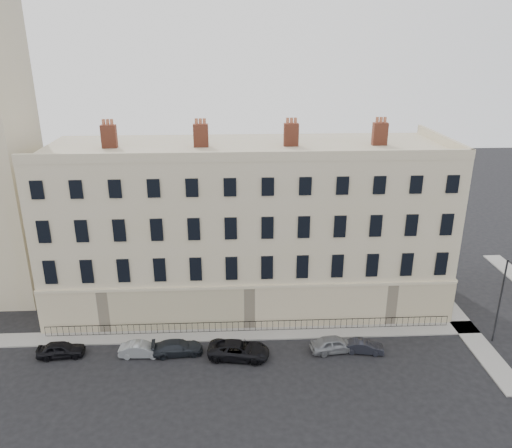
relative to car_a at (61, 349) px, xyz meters
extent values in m
plane|color=black|center=(21.29, -2.60, -0.63)|extent=(160.00, 160.00, 0.00)
cube|color=#C7BA94|center=(15.29, 9.40, 6.87)|extent=(36.00, 12.00, 15.00)
cube|color=beige|center=(15.29, 3.32, 1.37)|extent=(36.10, 0.18, 4.00)
cube|color=beige|center=(33.37, 9.40, 1.37)|extent=(0.18, 12.10, 4.00)
cube|color=#C7BA94|center=(15.29, 3.55, 14.77)|extent=(36.00, 0.35, 0.80)
cube|color=#C7BA94|center=(33.14, 9.40, 14.77)|extent=(0.35, 12.00, 0.80)
cube|color=brown|center=(3.29, 9.40, 15.37)|extent=(1.30, 0.70, 2.00)
cube|color=brown|center=(11.29, 9.40, 15.37)|extent=(1.30, 0.70, 2.00)
cube|color=brown|center=(19.29, 9.40, 15.37)|extent=(1.30, 0.70, 2.00)
cube|color=brown|center=(27.29, 9.40, 15.37)|extent=(1.30, 0.70, 2.00)
cube|color=gray|center=(11.29, 2.40, -0.57)|extent=(48.00, 2.00, 0.12)
cube|color=gray|center=(34.29, 5.40, -0.57)|extent=(2.00, 24.00, 0.12)
cube|color=black|center=(15.29, 2.80, 0.39)|extent=(35.00, 0.04, 0.04)
cube|color=black|center=(15.29, 2.80, -0.51)|extent=(35.00, 0.04, 0.04)
imported|color=black|center=(0.00, 0.00, 0.00)|extent=(3.82, 1.76, 1.27)
imported|color=gray|center=(6.44, -0.25, -0.05)|extent=(3.58, 1.35, 1.17)
imported|color=black|center=(9.31, -0.15, -0.04)|extent=(4.22, 2.03, 1.19)
imported|color=black|center=(14.26, -0.86, 0.05)|extent=(5.19, 2.94, 1.37)
imported|color=gray|center=(22.08, -0.40, 0.04)|extent=(4.11, 2.07, 1.34)
imported|color=black|center=(24.42, -0.68, -0.10)|extent=(3.36, 1.66, 1.06)
cylinder|color=#2A2B2F|center=(35.77, 0.39, 3.14)|extent=(0.15, 0.15, 7.55)
camera|label=1|loc=(13.93, -34.65, 23.48)|focal=35.00mm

